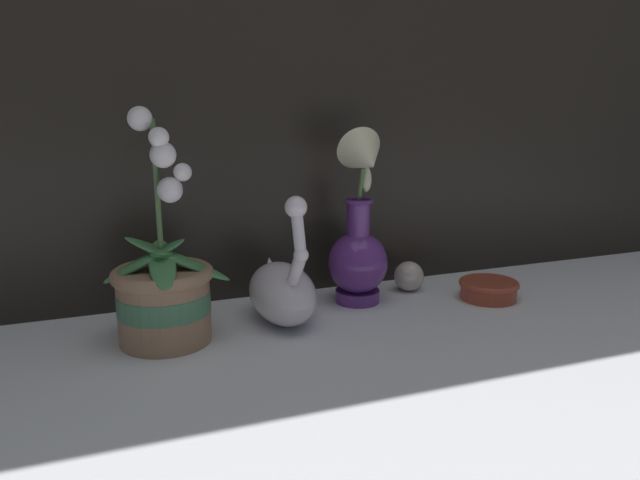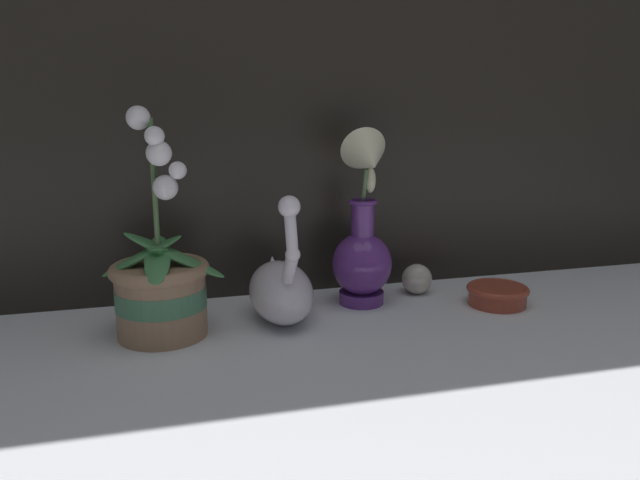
{
  "view_description": "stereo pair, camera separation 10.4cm",
  "coord_description": "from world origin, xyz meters",
  "px_view_note": "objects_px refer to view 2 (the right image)",
  "views": [
    {
      "loc": [
        -0.39,
        -0.81,
        0.38
      ],
      "look_at": [
        -0.03,
        0.14,
        0.13
      ],
      "focal_mm": 35.0,
      "sensor_mm": 36.0,
      "label": 1
    },
    {
      "loc": [
        -0.29,
        -0.84,
        0.38
      ],
      "look_at": [
        -0.03,
        0.14,
        0.13
      ],
      "focal_mm": 35.0,
      "sensor_mm": 36.0,
      "label": 2
    }
  ],
  "objects_px": {
    "swan_figurine": "(281,288)",
    "amber_dish": "(497,294)",
    "blue_vase": "(363,241)",
    "orchid_potted_plant": "(161,285)",
    "glass_sphere": "(417,279)"
  },
  "relations": [
    {
      "from": "swan_figurine",
      "to": "blue_vase",
      "type": "bearing_deg",
      "value": 14.56
    },
    {
      "from": "swan_figurine",
      "to": "amber_dish",
      "type": "relative_size",
      "value": 2.03
    },
    {
      "from": "amber_dish",
      "to": "blue_vase",
      "type": "bearing_deg",
      "value": 164.37
    },
    {
      "from": "orchid_potted_plant",
      "to": "amber_dish",
      "type": "xyz_separation_m",
      "value": [
        0.58,
        -0.01,
        -0.06
      ]
    },
    {
      "from": "glass_sphere",
      "to": "amber_dish",
      "type": "distance_m",
      "value": 0.15
    },
    {
      "from": "blue_vase",
      "to": "glass_sphere",
      "type": "distance_m",
      "value": 0.15
    },
    {
      "from": "blue_vase",
      "to": "glass_sphere",
      "type": "height_order",
      "value": "blue_vase"
    },
    {
      "from": "glass_sphere",
      "to": "amber_dish",
      "type": "height_order",
      "value": "glass_sphere"
    },
    {
      "from": "blue_vase",
      "to": "glass_sphere",
      "type": "bearing_deg",
      "value": 14.22
    },
    {
      "from": "swan_figurine",
      "to": "blue_vase",
      "type": "xyz_separation_m",
      "value": [
        0.16,
        0.04,
        0.06
      ]
    },
    {
      "from": "glass_sphere",
      "to": "swan_figurine",
      "type": "bearing_deg",
      "value": -165.59
    },
    {
      "from": "blue_vase",
      "to": "swan_figurine",
      "type": "bearing_deg",
      "value": -165.44
    },
    {
      "from": "orchid_potted_plant",
      "to": "swan_figurine",
      "type": "relative_size",
      "value": 1.58
    },
    {
      "from": "blue_vase",
      "to": "amber_dish",
      "type": "distance_m",
      "value": 0.26
    },
    {
      "from": "glass_sphere",
      "to": "orchid_potted_plant",
      "type": "bearing_deg",
      "value": -169.11
    }
  ]
}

